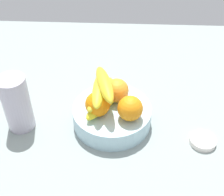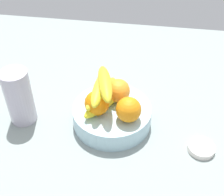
# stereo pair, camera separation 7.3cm
# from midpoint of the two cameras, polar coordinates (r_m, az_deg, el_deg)

# --- Properties ---
(ground_plane) EXTENTS (1.80, 1.40, 0.03)m
(ground_plane) POSITION_cam_midpoint_polar(r_m,az_deg,el_deg) (0.99, 3.43, -6.44)
(ground_plane) COLOR gray
(fruit_bowl) EXTENTS (0.25, 0.25, 0.06)m
(fruit_bowl) POSITION_cam_midpoint_polar(r_m,az_deg,el_deg) (0.97, 2.16, -3.26)
(fruit_bowl) COLOR #A7CCD8
(fruit_bowl) RESTS_ON ground_plane
(orange_front_left) EXTENTS (0.08, 0.08, 0.08)m
(orange_front_left) POSITION_cam_midpoint_polar(r_m,az_deg,el_deg) (0.89, 5.45, -2.25)
(orange_front_left) COLOR orange
(orange_front_left) RESTS_ON fruit_bowl
(orange_front_right) EXTENTS (0.08, 0.08, 0.08)m
(orange_front_right) POSITION_cam_midpoint_polar(r_m,az_deg,el_deg) (0.96, 3.33, 1.27)
(orange_front_right) COLOR orange
(orange_front_right) RESTS_ON fruit_bowl
(orange_center) EXTENTS (0.08, 0.08, 0.08)m
(orange_center) POSITION_cam_midpoint_polar(r_m,az_deg,el_deg) (0.91, -0.50, -0.99)
(orange_center) COLOR orange
(orange_center) RESTS_ON fruit_bowl
(banana_bunch) EXTENTS (0.12, 0.19, 0.11)m
(banana_bunch) POSITION_cam_midpoint_polar(r_m,az_deg,el_deg) (0.93, 0.49, 1.03)
(banana_bunch) COLOR yellow
(banana_bunch) RESTS_ON fruit_bowl
(thermos_tumbler) EXTENTS (0.08, 0.08, 0.19)m
(thermos_tumbler) POSITION_cam_midpoint_polar(r_m,az_deg,el_deg) (0.97, -14.90, 0.01)
(thermos_tumbler) COLOR #B8B0C1
(thermos_tumbler) RESTS_ON ground_plane
(jar_lid) EXTENTS (0.08, 0.08, 0.02)m
(jar_lid) POSITION_cam_midpoint_polar(r_m,az_deg,el_deg) (0.96, 18.40, -8.88)
(jar_lid) COLOR silver
(jar_lid) RESTS_ON ground_plane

